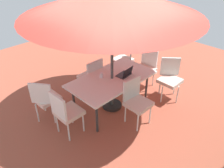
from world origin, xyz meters
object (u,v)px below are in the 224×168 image
object	(u,v)px
chair_northwest	(170,77)
chair_southeast	(45,98)
chair_north	(136,100)
patio_umbrella	(112,2)
chair_west	(146,67)
cup	(101,75)
chair_east	(66,111)
laptop	(125,74)
dining_table	(112,80)
chair_south	(91,76)
chair_southwest	(125,58)

from	to	relation	value
chair_northwest	chair_southeast	bearing A→B (deg)	-159.87
chair_north	patio_umbrella	bearing A→B (deg)	94.25
chair_west	cup	world-z (taller)	chair_west
chair_southeast	chair_northwest	bearing A→B (deg)	-156.09
chair_east	laptop	bearing A→B (deg)	-97.22
dining_table	laptop	xyz separation A→B (m)	(-0.27, 0.13, 0.10)
patio_umbrella	chair_southeast	world-z (taller)	patio_umbrella
dining_table	chair_southeast	bearing A→B (deg)	-27.76
chair_northwest	cup	size ratio (longest dim) A/B	8.48
chair_south	dining_table	bearing A→B (deg)	93.73
chair_southeast	chair_north	size ratio (longest dim) A/B	1.00
chair_north	laptop	world-z (taller)	chair_north
chair_northwest	chair_east	size ratio (longest dim) A/B	1.00
chair_northwest	chair_east	bearing A→B (deg)	-147.22
chair_west	chair_north	xyz separation A→B (m)	(1.25, 0.72, 0.00)
chair_southeast	laptop	xyz separation A→B (m)	(-1.53, 0.80, 0.26)
patio_umbrella	chair_west	size ratio (longest dim) A/B	3.43
chair_east	laptop	distance (m)	1.51
chair_southwest	chair_east	distance (m)	2.56
chair_south	chair_west	world-z (taller)	same
laptop	chair_west	bearing A→B (deg)	-176.19
chair_northwest	chair_south	world-z (taller)	same
chair_north	chair_northwest	bearing A→B (deg)	5.77
patio_umbrella	chair_south	bearing A→B (deg)	-88.21
chair_east	chair_north	bearing A→B (deg)	-122.20
dining_table	chair_north	xyz separation A→B (m)	(0.01, 0.70, -0.16)
dining_table	chair_north	world-z (taller)	chair_north
chair_southeast	laptop	world-z (taller)	chair_southeast
chair_south	chair_north	world-z (taller)	same
dining_table	laptop	size ratio (longest dim) A/B	5.46
chair_southeast	chair_east	size ratio (longest dim) A/B	1.00
chair_south	chair_east	distance (m)	1.36
chair_northwest	laptop	world-z (taller)	chair_northwest
chair_southwest	chair_west	size ratio (longest dim) A/B	1.00
chair_southwest	chair_west	world-z (taller)	same
dining_table	chair_southwest	size ratio (longest dim) A/B	1.90
chair_west	chair_southeast	bearing A→B (deg)	-111.66
dining_table	patio_umbrella	size ratio (longest dim) A/B	0.56
chair_east	chair_west	distance (m)	2.46
patio_umbrella	chair_southeast	bearing A→B (deg)	-27.76
patio_umbrella	chair_north	bearing A→B (deg)	89.05
chair_south	chair_southeast	world-z (taller)	same
chair_east	chair_west	world-z (taller)	same
patio_umbrella	chair_southwest	bearing A→B (deg)	-149.40
chair_northwest	chair_southwest	size ratio (longest dim) A/B	1.00
chair_southwest	chair_west	xyz separation A→B (m)	(-0.00, 0.71, 0.00)
chair_southeast	chair_north	world-z (taller)	same
chair_southwest	cup	size ratio (longest dim) A/B	8.48
chair_southwest	laptop	xyz separation A→B (m)	(0.97, 0.87, 0.26)
chair_southeast	chair_east	bearing A→B (deg)	146.02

